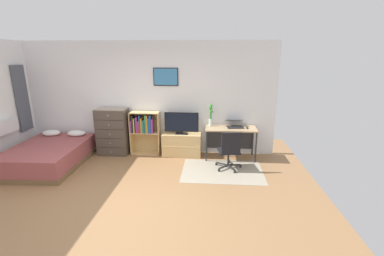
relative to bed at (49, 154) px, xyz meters
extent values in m
plane|color=#936B44|center=(2.05, -1.38, -0.23)|extent=(7.20, 7.20, 0.00)
cube|color=white|center=(2.05, 1.05, 1.12)|extent=(6.12, 0.06, 2.70)
cube|color=black|center=(2.50, 1.00, 1.64)|extent=(0.59, 0.02, 0.42)
cube|color=teal|center=(2.50, 0.99, 1.64)|extent=(0.55, 0.01, 0.38)
cube|color=#4C515B|center=(-0.88, 0.61, 1.15)|extent=(0.05, 0.40, 1.54)
cube|color=silver|center=(-0.84, -0.08, 0.67)|extent=(0.20, 0.52, 0.30)
cube|color=#9E937F|center=(3.85, -0.07, -0.23)|extent=(1.70, 1.20, 0.01)
cube|color=brown|center=(0.00, -0.02, -0.18)|extent=(1.51, 2.02, 0.10)
cube|color=#9E4C4C|center=(0.00, -0.02, 0.04)|extent=(1.47, 1.98, 0.36)
ellipsoid|color=white|center=(-0.34, 0.70, 0.28)|extent=(0.45, 0.30, 0.14)
ellipsoid|color=white|center=(0.29, 0.73, 0.28)|extent=(0.45, 0.30, 0.14)
cube|color=#4C4238|center=(1.20, 0.78, 0.33)|extent=(0.74, 0.42, 1.13)
cube|color=#493F35|center=(1.20, 0.56, -0.12)|extent=(0.70, 0.01, 0.20)
sphere|color=#A59E8C|center=(1.20, 0.54, -0.12)|extent=(0.03, 0.03, 0.03)
cube|color=#493F35|center=(1.20, 0.56, 0.11)|extent=(0.70, 0.01, 0.20)
sphere|color=#A59E8C|center=(1.20, 0.54, 0.11)|extent=(0.03, 0.03, 0.03)
cube|color=#493F35|center=(1.20, 0.56, 0.33)|extent=(0.70, 0.01, 0.20)
sphere|color=#A59E8C|center=(1.20, 0.54, 0.33)|extent=(0.03, 0.03, 0.03)
cube|color=#493F35|center=(1.20, 0.56, 0.56)|extent=(0.70, 0.01, 0.20)
sphere|color=#A59E8C|center=(1.20, 0.54, 0.56)|extent=(0.03, 0.03, 0.03)
cube|color=#493F35|center=(1.20, 0.56, 0.78)|extent=(0.70, 0.01, 0.20)
sphere|color=#A59E8C|center=(1.20, 0.54, 0.78)|extent=(0.03, 0.03, 0.03)
cube|color=tan|center=(1.64, 0.84, 0.29)|extent=(0.02, 0.30, 1.05)
cube|color=tan|center=(2.33, 0.84, 0.29)|extent=(0.02, 0.30, 1.05)
cube|color=tan|center=(1.98, 0.84, -0.22)|extent=(0.71, 0.30, 0.02)
cube|color=tan|center=(1.98, 0.84, 0.31)|extent=(0.68, 0.30, 0.02)
cube|color=tan|center=(1.98, 0.84, 0.81)|extent=(0.68, 0.30, 0.02)
cube|color=tan|center=(1.98, 0.98, 0.29)|extent=(0.71, 0.01, 1.05)
cube|color=#8C388C|center=(1.67, 0.79, 0.47)|extent=(0.03, 0.20, 0.31)
cube|color=black|center=(1.70, 0.80, 0.53)|extent=(0.03, 0.21, 0.42)
cube|color=gold|center=(1.74, 0.78, 0.50)|extent=(0.03, 0.17, 0.35)
cube|color=black|center=(1.77, 0.80, 0.51)|extent=(0.02, 0.21, 0.38)
cube|color=#8C388C|center=(1.81, 0.81, 0.51)|extent=(0.04, 0.23, 0.38)
cube|color=red|center=(1.85, 0.80, 0.47)|extent=(0.03, 0.21, 0.29)
cube|color=#1E519E|center=(1.88, 0.78, 0.53)|extent=(0.03, 0.18, 0.42)
cube|color=orange|center=(1.92, 0.80, 0.50)|extent=(0.04, 0.21, 0.36)
cube|color=#2D8C4C|center=(1.95, 0.79, 0.47)|extent=(0.02, 0.19, 0.30)
cube|color=#1E519E|center=(1.98, 0.80, 0.48)|extent=(0.03, 0.21, 0.33)
cube|color=#2D8C4C|center=(2.02, 0.78, 0.54)|extent=(0.03, 0.18, 0.44)
cube|color=orange|center=(2.06, 0.81, 0.54)|extent=(0.04, 0.22, 0.43)
cube|color=#1E519E|center=(2.10, 0.81, 0.51)|extent=(0.03, 0.23, 0.38)
cube|color=#1E519E|center=(2.14, 0.80, 0.54)|extent=(0.04, 0.21, 0.43)
cube|color=#8C388C|center=(2.18, 0.78, 0.49)|extent=(0.04, 0.17, 0.34)
cube|color=tan|center=(2.89, 0.79, 0.04)|extent=(0.93, 0.40, 0.55)
cube|color=tan|center=(2.89, 0.58, 0.04)|extent=(0.93, 0.01, 0.02)
cube|color=black|center=(2.89, 0.77, 0.33)|extent=(0.28, 0.16, 0.02)
cube|color=black|center=(2.89, 0.77, 0.36)|extent=(0.06, 0.04, 0.05)
cube|color=black|center=(2.89, 0.77, 0.61)|extent=(0.81, 0.02, 0.47)
cube|color=black|center=(2.89, 0.75, 0.61)|extent=(0.78, 0.01, 0.44)
cube|color=tan|center=(4.05, 0.71, 0.49)|extent=(1.18, 0.56, 0.03)
cube|color=#2D2D30|center=(3.49, 0.46, 0.12)|extent=(0.03, 0.03, 0.71)
cube|color=#2D2D30|center=(4.61, 0.46, 0.12)|extent=(0.03, 0.03, 0.71)
cube|color=#2D2D30|center=(3.49, 0.96, 0.12)|extent=(0.03, 0.03, 0.71)
cube|color=#2D2D30|center=(4.61, 0.96, 0.12)|extent=(0.03, 0.03, 0.71)
cube|color=#2D2D30|center=(4.05, 0.98, 0.16)|extent=(1.12, 0.02, 0.50)
cylinder|color=#232326|center=(4.25, 0.15, -0.21)|extent=(0.05, 0.05, 0.05)
cube|color=#232326|center=(4.11, 0.13, -0.17)|extent=(0.28, 0.07, 0.02)
cylinder|color=#232326|center=(4.02, 0.38, -0.21)|extent=(0.05, 0.05, 0.05)
cube|color=#232326|center=(3.99, 0.24, -0.17)|extent=(0.07, 0.28, 0.02)
cylinder|color=#232326|center=(3.72, 0.23, -0.21)|extent=(0.05, 0.05, 0.05)
cube|color=#232326|center=(3.85, 0.17, -0.17)|extent=(0.26, 0.15, 0.02)
cylinder|color=#232326|center=(3.78, -0.10, -0.21)|extent=(0.05, 0.05, 0.05)
cube|color=#232326|center=(3.87, 0.00, -0.17)|extent=(0.22, 0.22, 0.02)
cylinder|color=#232326|center=(4.10, -0.15, -0.21)|extent=(0.05, 0.05, 0.05)
cube|color=#232326|center=(4.04, -0.02, -0.17)|extent=(0.16, 0.26, 0.02)
cylinder|color=#232326|center=(3.97, 0.10, 0.00)|extent=(0.04, 0.04, 0.30)
cube|color=black|center=(3.97, 0.10, 0.16)|extent=(0.51, 0.51, 0.03)
cube|color=black|center=(4.00, -0.09, 0.40)|extent=(0.40, 0.10, 0.45)
cube|color=black|center=(4.15, 0.76, 0.51)|extent=(0.41, 0.30, 0.01)
cube|color=black|center=(4.15, 0.75, 0.52)|extent=(0.38, 0.28, 0.00)
cube|color=black|center=(4.13, 0.92, 0.64)|extent=(0.41, 0.29, 0.07)
cube|color=black|center=(4.13, 0.91, 0.64)|extent=(0.38, 0.26, 0.06)
ellipsoid|color=#262628|center=(4.42, 0.69, 0.52)|extent=(0.06, 0.10, 0.03)
cylinder|color=silver|center=(3.57, 0.86, 0.59)|extent=(0.09, 0.09, 0.16)
cylinder|color=#3D8438|center=(3.59, 0.86, 0.70)|extent=(0.01, 0.01, 0.30)
sphere|color=#308B2C|center=(3.59, 0.86, 0.85)|extent=(0.07, 0.07, 0.07)
cylinder|color=#3D8438|center=(3.57, 0.87, 0.77)|extent=(0.01, 0.01, 0.43)
sphere|color=#308B2C|center=(3.57, 0.87, 0.99)|extent=(0.07, 0.07, 0.07)
cylinder|color=#3D8438|center=(3.56, 0.86, 0.75)|extent=(0.01, 0.01, 0.40)
sphere|color=#308B2C|center=(3.56, 0.86, 0.95)|extent=(0.07, 0.07, 0.07)
cylinder|color=#3D8438|center=(3.57, 0.85, 0.75)|extent=(0.01, 0.01, 0.39)
sphere|color=#308B2C|center=(3.57, 0.85, 0.94)|extent=(0.07, 0.07, 0.07)
camera|label=1|loc=(3.61, -5.30, 2.18)|focal=24.94mm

